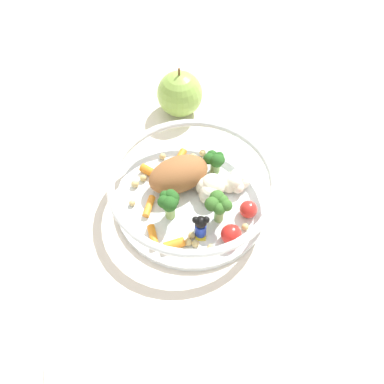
# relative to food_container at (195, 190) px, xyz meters

# --- Properties ---
(ground_plane) EXTENTS (2.40, 2.40, 0.00)m
(ground_plane) POSITION_rel_food_container_xyz_m (-0.00, -0.01, -0.03)
(ground_plane) COLOR silver
(food_container) EXTENTS (0.23, 0.23, 0.06)m
(food_container) POSITION_rel_food_container_xyz_m (0.00, 0.00, 0.00)
(food_container) COLOR white
(food_container) RESTS_ON ground_plane
(loose_apple) EXTENTS (0.08, 0.08, 0.09)m
(loose_apple) POSITION_rel_food_container_xyz_m (-0.19, -0.04, 0.01)
(loose_apple) COLOR #8CB74C
(loose_apple) RESTS_ON ground_plane
(folded_napkin) EXTENTS (0.13, 0.14, 0.01)m
(folded_napkin) POSITION_rel_food_container_xyz_m (0.25, -0.09, -0.03)
(folded_napkin) COLOR white
(folded_napkin) RESTS_ON ground_plane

